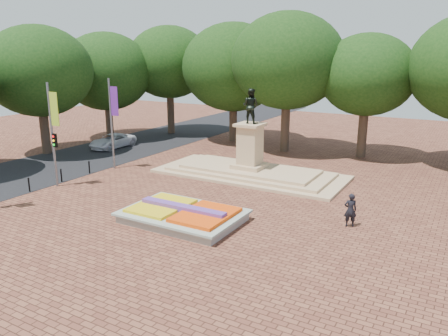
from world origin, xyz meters
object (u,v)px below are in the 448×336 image
(pedestrian, at_px, (350,210))
(monument, at_px, (250,164))
(van, at_px, (113,141))
(flower_bed, at_px, (183,215))

(pedestrian, bearing_deg, monument, -61.10)
(monument, bearing_deg, van, 172.24)
(flower_bed, relative_size, van, 1.31)
(flower_bed, distance_m, van, 20.73)
(van, bearing_deg, pedestrian, -17.89)
(flower_bed, bearing_deg, van, 144.11)
(van, distance_m, pedestrian, 26.14)
(monument, distance_m, pedestrian, 10.94)
(monument, bearing_deg, flower_bed, -84.13)
(monument, xyz_separation_m, van, (-15.76, 2.15, -0.22))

